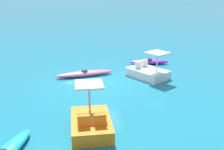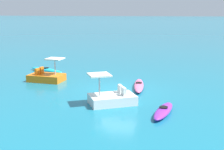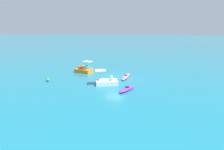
% 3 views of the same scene
% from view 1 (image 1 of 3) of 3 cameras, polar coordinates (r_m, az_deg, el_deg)
% --- Properties ---
extents(ground_plane, '(600.00, 600.00, 0.00)m').
position_cam_1_polar(ground_plane, '(15.85, -2.80, -1.60)').
color(ground_plane, '#19728C').
extents(kayak_pink, '(1.14, 3.60, 0.37)m').
position_cam_1_polar(kayak_pink, '(16.98, -5.69, 0.28)').
color(kayak_pink, pink).
rests_on(kayak_pink, ground_plane).
extents(kayak_purple, '(1.04, 2.81, 0.37)m').
position_cam_1_polar(kayak_purple, '(19.70, 7.70, 2.75)').
color(kayak_purple, purple).
rests_on(kayak_purple, ground_plane).
extents(pedal_boat_white, '(2.83, 2.54, 1.68)m').
position_cam_1_polar(pedal_boat_white, '(16.80, 7.45, 0.63)').
color(pedal_boat_white, white).
rests_on(pedal_boat_white, ground_plane).
extents(pedal_boat_orange, '(2.48, 1.55, 1.68)m').
position_cam_1_polar(pedal_boat_orange, '(10.77, -4.37, -9.77)').
color(pedal_boat_orange, orange).
rests_on(pedal_boat_orange, ground_plane).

